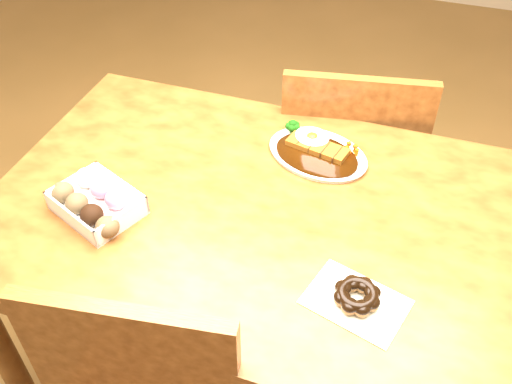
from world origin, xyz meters
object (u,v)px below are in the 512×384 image
(pon_de_ring, at_px, (357,296))
(katsu_curry_plate, at_px, (317,151))
(chair_far, at_px, (347,166))
(donut_box, at_px, (95,202))
(table, at_px, (257,238))

(pon_de_ring, bearing_deg, katsu_curry_plate, 113.80)
(chair_far, height_order, donut_box, chair_far)
(table, bearing_deg, chair_far, 77.53)
(table, bearing_deg, pon_de_ring, -35.35)
(katsu_curry_plate, height_order, donut_box, donut_box)
(pon_de_ring, bearing_deg, chair_far, 101.00)
(donut_box, distance_m, pon_de_ring, 0.59)
(table, relative_size, donut_box, 5.40)
(donut_box, xyz_separation_m, pon_de_ring, (0.59, -0.06, -0.01))
(chair_far, distance_m, katsu_curry_plate, 0.42)
(table, relative_size, katsu_curry_plate, 4.13)
(table, height_order, katsu_curry_plate, katsu_curry_plate)
(katsu_curry_plate, bearing_deg, donut_box, -140.05)
(chair_far, distance_m, pon_de_ring, 0.79)
(table, distance_m, katsu_curry_plate, 0.26)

